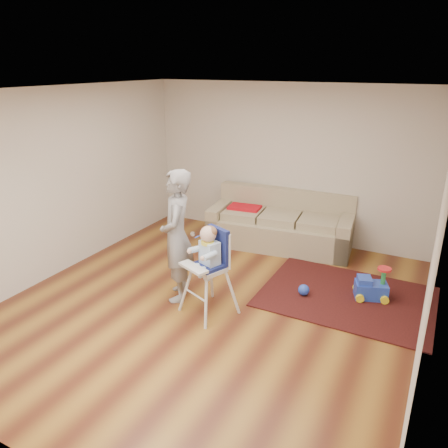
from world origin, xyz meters
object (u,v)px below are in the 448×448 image
at_px(ride_on_toy, 372,282).
at_px(high_chair, 209,272).
at_px(side_table, 238,225).
at_px(adult, 177,236).
at_px(sofa, 280,220).
at_px(toy_ball, 304,290).

relative_size(ride_on_toy, high_chair, 0.39).
relative_size(side_table, adult, 0.30).
distance_m(side_table, ride_on_toy, 2.76).
bearing_deg(adult, sofa, 137.56).
height_order(side_table, ride_on_toy, side_table).
distance_m(sofa, toy_ball, 1.81).
relative_size(ride_on_toy, toy_ball, 2.97).
relative_size(side_table, ride_on_toy, 1.16).
bearing_deg(high_chair, toy_ball, 67.15).
relative_size(side_table, toy_ball, 3.46).
height_order(sofa, adult, adult).
bearing_deg(toy_ball, ride_on_toy, 22.95).
height_order(toy_ball, high_chair, high_chair).
distance_m(toy_ball, high_chair, 1.41).
distance_m(sofa, high_chair, 2.46).
bearing_deg(side_table, adult, -84.90).
height_order(side_table, high_chair, high_chair).
bearing_deg(sofa, toy_ball, -65.33).
relative_size(sofa, adult, 1.42).
relative_size(sofa, side_table, 4.73).
relative_size(sofa, high_chair, 2.12).
height_order(ride_on_toy, adult, adult).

